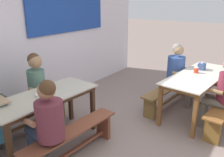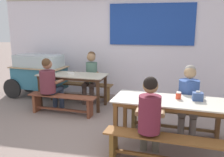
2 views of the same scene
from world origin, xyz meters
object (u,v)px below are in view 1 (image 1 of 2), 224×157
(bench_far_back, at_px, (25,114))
(bench_far_front, at_px, (72,139))
(tissue_box, at_px, (202,66))
(person_near_front, at_px, (223,89))
(dining_table_near, at_px, (199,79))
(person_left_back_turned, at_px, (47,120))
(person_right_near_table, at_px, (179,71))
(condiment_jar, at_px, (196,70))
(soup_bowl, at_px, (42,95))
(bench_near_back, at_px, (169,92))
(person_center_facing, at_px, (40,87))
(dining_table_far, at_px, (44,100))

(bench_far_back, bearing_deg, bench_far_front, -93.67)
(bench_far_front, height_order, tissue_box, tissue_box)
(person_near_front, xyz_separation_m, tissue_box, (0.69, 0.53, 0.14))
(dining_table_near, bearing_deg, person_left_back_turned, 157.40)
(person_near_front, xyz_separation_m, person_right_near_table, (0.60, 0.94, -0.00))
(person_left_back_turned, height_order, condiment_jar, person_left_back_turned)
(dining_table_near, height_order, person_near_front, person_near_front)
(bench_far_back, relative_size, soup_bowl, 9.28)
(person_right_near_table, distance_m, condiment_jar, 0.45)
(bench_near_back, bearing_deg, bench_far_front, 169.63)
(person_left_back_turned, xyz_separation_m, condiment_jar, (2.66, -0.99, 0.14))
(bench_near_back, relative_size, person_left_back_turned, 1.41)
(bench_near_back, bearing_deg, person_center_facing, 143.91)
(dining_table_near, bearing_deg, bench_far_front, 156.57)
(dining_table_near, distance_m, bench_far_back, 3.07)
(bench_far_back, distance_m, tissue_box, 3.32)
(person_near_front, relative_size, condiment_jar, 11.41)
(person_right_near_table, bearing_deg, condiment_jar, -116.21)
(person_center_facing, height_order, tissue_box, person_center_facing)
(bench_far_front, distance_m, person_center_facing, 1.16)
(bench_near_back, height_order, condiment_jar, condiment_jar)
(bench_far_back, height_order, bench_near_back, same)
(person_near_front, relative_size, tissue_box, 8.16)
(bench_far_front, xyz_separation_m, tissue_box, (2.63, -0.92, 0.56))
(soup_bowl, bearing_deg, person_left_back_turned, -124.41)
(bench_near_back, distance_m, person_left_back_turned, 2.72)
(dining_table_far, distance_m, soup_bowl, 0.11)
(bench_far_back, bearing_deg, person_left_back_turned, -110.58)
(bench_far_front, bearing_deg, soup_bowl, 90.47)
(dining_table_far, relative_size, condiment_jar, 14.97)
(person_left_back_turned, bearing_deg, person_center_facing, 54.79)
(bench_far_back, distance_m, person_right_near_table, 2.98)
(bench_near_back, height_order, tissue_box, tissue_box)
(dining_table_near, relative_size, person_left_back_turned, 1.57)
(bench_far_front, distance_m, condiment_jar, 2.57)
(bench_far_back, relative_size, tissue_box, 10.55)
(condiment_jar, distance_m, soup_bowl, 2.76)
(dining_table_far, distance_m, person_near_front, 2.77)
(person_left_back_turned, height_order, person_center_facing, person_center_facing)
(bench_far_front, distance_m, bench_near_back, 2.36)
(dining_table_near, height_order, tissue_box, tissue_box)
(person_center_facing, bearing_deg, dining_table_far, -123.52)
(bench_far_front, distance_m, soup_bowl, 0.75)
(person_near_front, bearing_deg, person_right_near_table, 57.62)
(person_near_front, relative_size, person_right_near_table, 1.00)
(tissue_box, distance_m, soup_bowl, 3.01)
(bench_near_back, height_order, person_center_facing, person_center_facing)
(tissue_box, bearing_deg, person_center_facing, 139.62)
(bench_far_back, height_order, person_near_front, person_near_front)
(person_left_back_turned, xyz_separation_m, person_right_near_table, (2.85, -0.60, 0.01))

